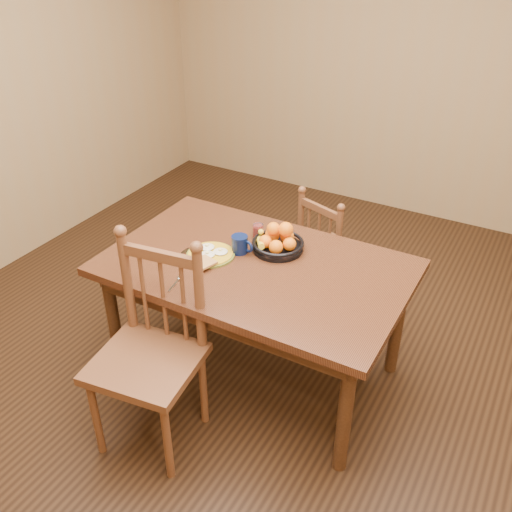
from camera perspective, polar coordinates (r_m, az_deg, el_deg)
The scene contains 10 objects.
room at distance 2.75m, azimuth -0.00°, elevation 9.78°, with size 4.52×5.02×2.72m.
dining_table at distance 3.08m, azimuth -0.00°, elevation -2.14°, with size 1.60×1.00×0.75m.
chair_far at distance 3.78m, azimuth 7.48°, elevation 0.23°, with size 0.49×0.48×0.87m.
chair_near at distance 2.85m, azimuth -10.51°, elevation -9.56°, with size 0.54×0.53×1.08m.
breakfast_plate at distance 3.10m, azimuth -4.59°, elevation 0.17°, with size 0.26×0.30×0.04m.
fork at distance 3.13m, azimuth -7.70°, elevation 0.11°, with size 0.04×0.18×0.00m.
spoon at distance 2.92m, azimuth -7.79°, elevation -2.36°, with size 0.05×0.16×0.01m.
coffee_mug at distance 3.11m, azimuth -1.57°, elevation 1.18°, with size 0.13×0.09×0.10m.
juice_glass at distance 3.24m, azimuth 0.21°, elevation 2.43°, with size 0.06×0.06×0.09m.
fruit_bowl at distance 3.13m, azimuth 2.19°, elevation 1.47°, with size 0.29×0.29×0.17m.
Camera 1 is at (1.25, -2.22, 2.38)m, focal length 40.00 mm.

